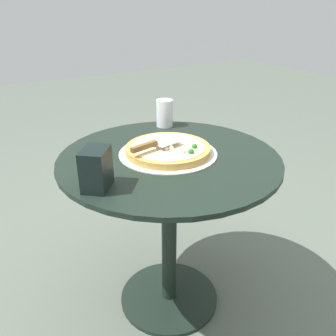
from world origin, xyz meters
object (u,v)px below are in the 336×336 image
patio_table (169,199)px  napkin_dispenser (96,169)px  drinking_cup (165,113)px  pizza_on_tray (168,150)px  pizza_server (155,144)px

patio_table → napkin_dispenser: napkin_dispenser is taller
drinking_cup → pizza_on_tray: bearing=-28.4°
drinking_cup → napkin_dispenser: (0.40, -0.47, 0.00)m
patio_table → pizza_on_tray: (-0.02, 0.01, 0.20)m
napkin_dispenser → pizza_on_tray: bearing=-30.2°
drinking_cup → napkin_dispenser: bearing=-50.1°
pizza_on_tray → napkin_dispenser: size_ratio=2.87×
patio_table → pizza_server: bearing=-108.1°
patio_table → pizza_server: 0.24m
patio_table → pizza_on_tray: size_ratio=2.23×
pizza_server → napkin_dispenser: 0.29m
napkin_dispenser → patio_table: bearing=-33.2°
pizza_server → patio_table: bearing=71.9°
pizza_on_tray → pizza_server: bearing=-85.5°
pizza_on_tray → napkin_dispenser: (0.11, -0.32, 0.05)m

